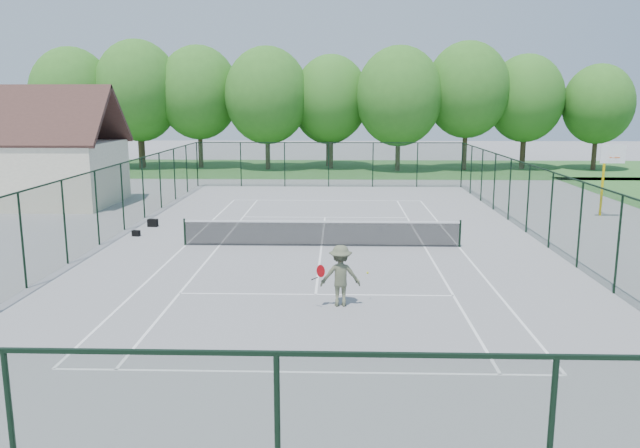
{
  "coord_description": "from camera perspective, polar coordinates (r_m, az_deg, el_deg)",
  "views": [
    {
      "loc": [
        0.66,
        -24.32,
        5.66
      ],
      "look_at": [
        0.0,
        -2.0,
        1.3
      ],
      "focal_mm": 35.0,
      "sensor_mm": 36.0,
      "label": 1
    }
  ],
  "objects": [
    {
      "name": "utility_building",
      "position": [
        38.23,
        -24.3,
        6.27
      ],
      "size": [
        8.6,
        6.27,
        6.63
      ],
      "color": "#F4E9C8",
      "rests_on": "ground"
    },
    {
      "name": "sports_bag_a",
      "position": [
        29.9,
        -15.04,
        0.1
      ],
      "size": [
        0.47,
        0.32,
        0.36
      ],
      "primitive_type": "cube",
      "rotation": [
        0.0,
        0.0,
        -0.12
      ],
      "color": "black",
      "rests_on": "ground"
    },
    {
      "name": "fence_enclosure",
      "position": [
        24.67,
        0.14,
        1.48
      ],
      "size": [
        18.05,
        36.05,
        3.02
      ],
      "color": "#18351F",
      "rests_on": "ground"
    },
    {
      "name": "court_lines",
      "position": [
        24.98,
        0.14,
        -2.04
      ],
      "size": [
        11.05,
        23.85,
        0.01
      ],
      "color": "white",
      "rests_on": "ground"
    },
    {
      "name": "tree_line_far",
      "position": [
        54.32,
        1.02,
        11.4
      ],
      "size": [
        39.4,
        6.4,
        9.7
      ],
      "color": "#483524",
      "rests_on": "ground"
    },
    {
      "name": "basketball_goal",
      "position": [
        34.04,
        24.86,
        4.82
      ],
      "size": [
        1.2,
        1.43,
        3.65
      ],
      "color": "#E2BD08",
      "rests_on": "ground"
    },
    {
      "name": "tennis_player",
      "position": [
        17.59,
        1.88,
        -4.74
      ],
      "size": [
        1.69,
        0.93,
        1.75
      ],
      "color": "#585D43",
      "rests_on": "ground"
    },
    {
      "name": "tennis_net",
      "position": [
        24.85,
        0.14,
        -0.75
      ],
      "size": [
        11.08,
        0.08,
        1.1
      ],
      "color": "black",
      "rests_on": "ground"
    },
    {
      "name": "grass_far",
      "position": [
        54.62,
        0.99,
        5.11
      ],
      "size": [
        80.0,
        16.0,
        0.01
      ],
      "primitive_type": "cube",
      "color": "#376F2E",
      "rests_on": "ground"
    },
    {
      "name": "ground",
      "position": [
        24.98,
        0.14,
        -2.05
      ],
      "size": [
        140.0,
        140.0,
        0.0
      ],
      "primitive_type": "plane",
      "color": "gray",
      "rests_on": "ground"
    },
    {
      "name": "sports_bag_b",
      "position": [
        27.98,
        -16.47,
        -0.82
      ],
      "size": [
        0.36,
        0.25,
        0.25
      ],
      "primitive_type": "cube",
      "rotation": [
        0.0,
        0.0,
        -0.18
      ],
      "color": "black",
      "rests_on": "ground"
    }
  ]
}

